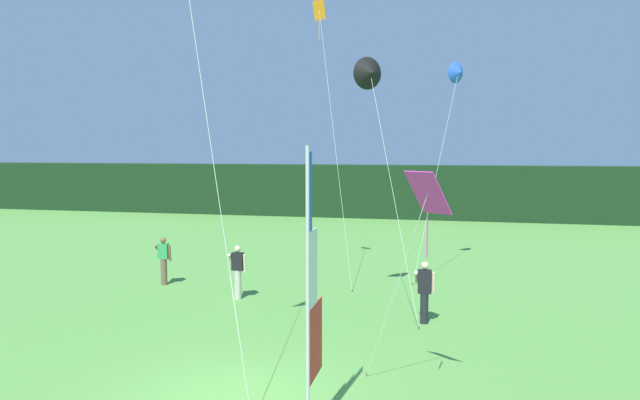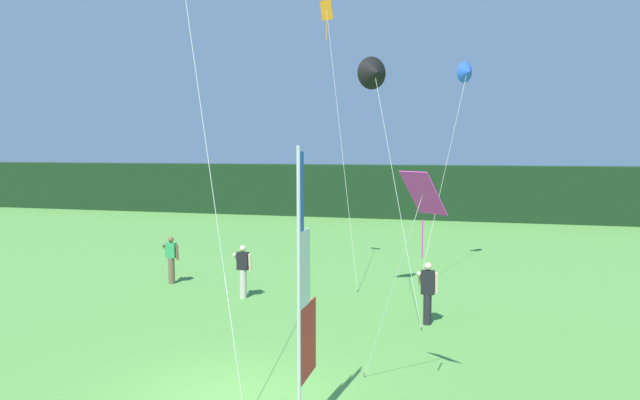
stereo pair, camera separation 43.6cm
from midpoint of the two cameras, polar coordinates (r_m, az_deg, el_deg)
ground_plane at (r=11.53m, az=-7.93°, el=-19.07°), size 120.00×120.00×0.00m
distant_treeline at (r=39.86m, az=8.76°, el=0.84°), size 80.00×2.40×3.61m
banner_flag at (r=9.52m, az=-0.26°, el=-9.69°), size 0.06×1.03×4.77m
person_near_banner at (r=20.80m, az=-13.96°, el=-5.66°), size 0.55×0.48×1.67m
person_mid_field at (r=18.37m, az=-6.97°, el=-6.91°), size 0.55×0.48×1.69m
person_far_left at (r=15.90m, az=11.42°, el=-8.89°), size 0.55×0.48×1.69m
kite_magenta_diamond_0 at (r=10.44m, az=11.20°, el=-0.02°), size 1.69×1.53×4.32m
kite_orange_diamond_2 at (r=21.14m, az=1.54°, el=16.00°), size 1.85×2.24×9.99m
kite_black_delta_3 at (r=16.93m, az=6.20°, el=12.41°), size 2.08×2.24×7.37m
kite_blue_delta_4 at (r=22.62m, az=14.93°, el=12.12°), size 1.84×3.12×7.99m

